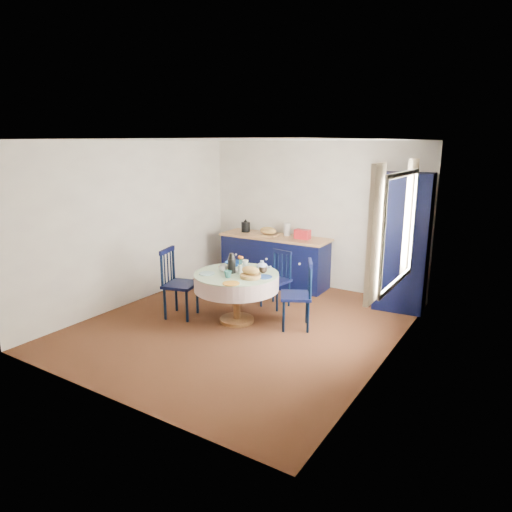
{
  "coord_description": "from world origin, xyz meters",
  "views": [
    {
      "loc": [
        3.32,
        -4.91,
        2.47
      ],
      "look_at": [
        0.11,
        0.2,
        0.96
      ],
      "focal_mm": 32.0,
      "sensor_mm": 36.0,
      "label": 1
    }
  ],
  "objects_px": {
    "chair_far": "(277,279)",
    "mug_d": "(245,263)",
    "dining_table": "(237,282)",
    "chair_left": "(178,283)",
    "cobalt_bowl": "(235,263)",
    "kitchen_counter": "(275,259)",
    "mug_c": "(263,270)",
    "mug_b": "(228,274)",
    "mug_a": "(223,268)",
    "pantry_cabinet": "(403,243)",
    "chair_right": "(299,294)"
  },
  "relations": [
    {
      "from": "chair_far",
      "to": "mug_d",
      "type": "bearing_deg",
      "value": -112.54
    },
    {
      "from": "chair_left",
      "to": "cobalt_bowl",
      "type": "bearing_deg",
      "value": -60.01
    },
    {
      "from": "chair_left",
      "to": "kitchen_counter",
      "type": "bearing_deg",
      "value": -26.75
    },
    {
      "from": "kitchen_counter",
      "to": "cobalt_bowl",
      "type": "bearing_deg",
      "value": -84.36
    },
    {
      "from": "chair_right",
      "to": "mug_b",
      "type": "relative_size",
      "value": 9.2
    },
    {
      "from": "dining_table",
      "to": "chair_far",
      "type": "height_order",
      "value": "dining_table"
    },
    {
      "from": "kitchen_counter",
      "to": "mug_b",
      "type": "relative_size",
      "value": 19.17
    },
    {
      "from": "chair_right",
      "to": "mug_d",
      "type": "distance_m",
      "value": 1.0
    },
    {
      "from": "chair_left",
      "to": "dining_table",
      "type": "bearing_deg",
      "value": -87.9
    },
    {
      "from": "kitchen_counter",
      "to": "chair_right",
      "type": "height_order",
      "value": "kitchen_counter"
    },
    {
      "from": "chair_far",
      "to": "mug_c",
      "type": "height_order",
      "value": "chair_far"
    },
    {
      "from": "cobalt_bowl",
      "to": "mug_d",
      "type": "bearing_deg",
      "value": 31.53
    },
    {
      "from": "chair_left",
      "to": "mug_c",
      "type": "distance_m",
      "value": 1.26
    },
    {
      "from": "pantry_cabinet",
      "to": "cobalt_bowl",
      "type": "bearing_deg",
      "value": -150.24
    },
    {
      "from": "kitchen_counter",
      "to": "chair_left",
      "type": "bearing_deg",
      "value": -102.03
    },
    {
      "from": "kitchen_counter",
      "to": "cobalt_bowl",
      "type": "xyz_separation_m",
      "value": [
        0.18,
        -1.5,
        0.29
      ]
    },
    {
      "from": "chair_far",
      "to": "mug_d",
      "type": "relative_size",
      "value": 9.66
    },
    {
      "from": "kitchen_counter",
      "to": "mug_a",
      "type": "relative_size",
      "value": 15.87
    },
    {
      "from": "mug_a",
      "to": "mug_b",
      "type": "relative_size",
      "value": 1.21
    },
    {
      "from": "dining_table",
      "to": "mug_a",
      "type": "height_order",
      "value": "dining_table"
    },
    {
      "from": "mug_b",
      "to": "mug_d",
      "type": "xyz_separation_m",
      "value": [
        -0.14,
        0.64,
        -0.01
      ]
    },
    {
      "from": "chair_left",
      "to": "chair_right",
      "type": "bearing_deg",
      "value": -87.79
    },
    {
      "from": "kitchen_counter",
      "to": "chair_right",
      "type": "distance_m",
      "value": 2.0
    },
    {
      "from": "pantry_cabinet",
      "to": "chair_left",
      "type": "distance_m",
      "value": 3.37
    },
    {
      "from": "mug_d",
      "to": "cobalt_bowl",
      "type": "bearing_deg",
      "value": -148.47
    },
    {
      "from": "pantry_cabinet",
      "to": "chair_right",
      "type": "distance_m",
      "value": 1.86
    },
    {
      "from": "dining_table",
      "to": "chair_far",
      "type": "relative_size",
      "value": 1.36
    },
    {
      "from": "kitchen_counter",
      "to": "pantry_cabinet",
      "type": "relative_size",
      "value": 0.96
    },
    {
      "from": "chair_far",
      "to": "dining_table",
      "type": "bearing_deg",
      "value": -90.66
    },
    {
      "from": "chair_far",
      "to": "mug_b",
      "type": "relative_size",
      "value": 8.38
    },
    {
      "from": "kitchen_counter",
      "to": "chair_far",
      "type": "xyz_separation_m",
      "value": [
        0.59,
        -0.96,
        -0.02
      ]
    },
    {
      "from": "dining_table",
      "to": "chair_left",
      "type": "bearing_deg",
      "value": -162.06
    },
    {
      "from": "cobalt_bowl",
      "to": "mug_b",
      "type": "bearing_deg",
      "value": -63.41
    },
    {
      "from": "kitchen_counter",
      "to": "chair_left",
      "type": "relative_size",
      "value": 1.97
    },
    {
      "from": "chair_far",
      "to": "kitchen_counter",
      "type": "bearing_deg",
      "value": 130.67
    },
    {
      "from": "chair_left",
      "to": "mug_a",
      "type": "xyz_separation_m",
      "value": [
        0.64,
        0.24,
        0.25
      ]
    },
    {
      "from": "mug_a",
      "to": "mug_d",
      "type": "xyz_separation_m",
      "value": [
        0.08,
        0.44,
        -0.01
      ]
    },
    {
      "from": "kitchen_counter",
      "to": "mug_c",
      "type": "distance_m",
      "value": 1.79
    },
    {
      "from": "mug_b",
      "to": "mug_d",
      "type": "relative_size",
      "value": 1.15
    },
    {
      "from": "chair_left",
      "to": "cobalt_bowl",
      "type": "distance_m",
      "value": 0.87
    },
    {
      "from": "pantry_cabinet",
      "to": "chair_far",
      "type": "height_order",
      "value": "pantry_cabinet"
    },
    {
      "from": "mug_a",
      "to": "mug_c",
      "type": "relative_size",
      "value": 1.08
    },
    {
      "from": "mug_a",
      "to": "mug_b",
      "type": "height_order",
      "value": "mug_a"
    },
    {
      "from": "pantry_cabinet",
      "to": "chair_right",
      "type": "height_order",
      "value": "pantry_cabinet"
    },
    {
      "from": "cobalt_bowl",
      "to": "mug_a",
      "type": "bearing_deg",
      "value": -80.98
    },
    {
      "from": "kitchen_counter",
      "to": "mug_c",
      "type": "relative_size",
      "value": 17.21
    },
    {
      "from": "kitchen_counter",
      "to": "dining_table",
      "type": "height_order",
      "value": "kitchen_counter"
    },
    {
      "from": "mug_b",
      "to": "kitchen_counter",
      "type": "bearing_deg",
      "value": 102.53
    },
    {
      "from": "mug_b",
      "to": "dining_table",
      "type": "bearing_deg",
      "value": 93.1
    },
    {
      "from": "chair_left",
      "to": "mug_b",
      "type": "height_order",
      "value": "chair_left"
    }
  ]
}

